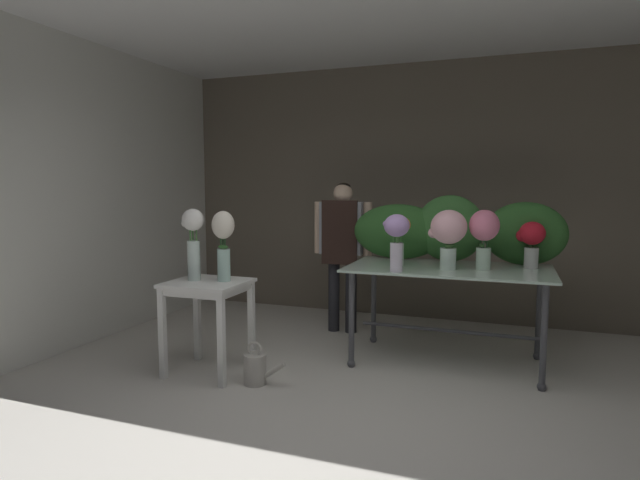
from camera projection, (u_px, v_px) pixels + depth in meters
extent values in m
plane|color=beige|center=(384.00, 361.00, 4.64)|extent=(7.64, 7.64, 0.00)
cube|color=#706656|center=(420.00, 192.00, 6.09)|extent=(5.88, 0.12, 2.95)
cube|color=silver|center=(114.00, 193.00, 5.49)|extent=(0.12, 3.55, 2.95)
cube|color=silver|center=(389.00, 10.00, 4.32)|extent=(6.00, 3.55, 0.12)
cube|color=silver|center=(448.00, 268.00, 4.49)|extent=(1.71, 0.97, 0.02)
cylinder|color=#4C4C51|center=(352.00, 320.00, 4.44)|extent=(0.05, 0.05, 0.83)
sphere|color=#4C4C51|center=(351.00, 363.00, 4.48)|extent=(0.07, 0.07, 0.07)
cylinder|color=#4C4C51|center=(544.00, 337.00, 3.92)|extent=(0.05, 0.05, 0.83)
sphere|color=#4C4C51|center=(542.00, 387.00, 3.96)|extent=(0.07, 0.07, 0.07)
cylinder|color=#4C4C51|center=(374.00, 301.00, 5.15)|extent=(0.05, 0.05, 0.83)
sphere|color=#4C4C51|center=(373.00, 339.00, 5.19)|extent=(0.07, 0.07, 0.07)
cylinder|color=#4C4C51|center=(539.00, 314.00, 4.63)|extent=(0.05, 0.05, 0.83)
sphere|color=#4C4C51|center=(537.00, 356.00, 4.67)|extent=(0.07, 0.07, 0.07)
cylinder|color=#4C4C51|center=(447.00, 331.00, 4.55)|extent=(1.51, 0.03, 0.03)
cube|color=white|center=(207.00, 283.00, 4.28)|extent=(0.62, 0.57, 0.03)
cube|color=white|center=(208.00, 288.00, 4.28)|extent=(0.56, 0.51, 0.06)
cube|color=white|center=(163.00, 334.00, 4.18)|extent=(0.05, 0.05, 0.74)
cube|color=white|center=(221.00, 340.00, 3.99)|extent=(0.05, 0.05, 0.74)
cube|color=white|center=(197.00, 319.00, 4.64)|extent=(0.05, 0.05, 0.74)
cube|color=white|center=(251.00, 324.00, 4.45)|extent=(0.05, 0.05, 0.74)
cylinder|color=#232328|center=(334.00, 292.00, 5.57)|extent=(0.12, 0.12, 0.84)
cylinder|color=#232328|center=(351.00, 293.00, 5.50)|extent=(0.12, 0.12, 0.84)
cube|color=#999EA8|center=(343.00, 228.00, 5.46)|extent=(0.45, 0.22, 0.54)
cube|color=black|center=(339.00, 233.00, 5.36)|extent=(0.38, 0.02, 0.66)
cylinder|color=beige|center=(319.00, 227.00, 5.55)|extent=(0.09, 0.09, 0.55)
cylinder|color=beige|center=(368.00, 229.00, 5.37)|extent=(0.09, 0.09, 0.55)
sphere|color=beige|center=(343.00, 193.00, 5.42)|extent=(0.20, 0.20, 0.20)
ellipsoid|color=black|center=(344.00, 187.00, 5.44)|extent=(0.15, 0.15, 0.09)
ellipsoid|color=#2D6028|center=(398.00, 232.00, 4.98)|extent=(0.88, 0.26, 0.53)
ellipsoid|color=#387033|center=(450.00, 228.00, 4.81)|extent=(0.63, 0.26, 0.62)
ellipsoid|color=#2D6028|center=(525.00, 234.00, 4.59)|extent=(0.71, 0.28, 0.56)
cylinder|color=silver|center=(398.00, 254.00, 4.56)|extent=(0.10, 0.10, 0.20)
cylinder|color=#9EBCB2|center=(398.00, 261.00, 4.56)|extent=(0.09, 0.09, 0.08)
cylinder|color=#387033|center=(401.00, 248.00, 4.54)|extent=(0.01, 0.01, 0.31)
cylinder|color=#387033|center=(399.00, 247.00, 4.57)|extent=(0.01, 0.01, 0.31)
cylinder|color=#387033|center=(396.00, 247.00, 4.56)|extent=(0.01, 0.01, 0.31)
cylinder|color=#387033|center=(398.00, 248.00, 4.54)|extent=(0.01, 0.01, 0.31)
ellipsoid|color=orange|center=(399.00, 225.00, 4.53)|extent=(0.21, 0.21, 0.16)
sphere|color=orange|center=(390.00, 227.00, 4.54)|extent=(0.06, 0.06, 0.06)
sphere|color=orange|center=(407.00, 225.00, 4.48)|extent=(0.05, 0.05, 0.05)
cylinder|color=silver|center=(396.00, 257.00, 4.25)|extent=(0.10, 0.10, 0.24)
cylinder|color=#9EBCB2|center=(396.00, 265.00, 4.25)|extent=(0.10, 0.10, 0.10)
cylinder|color=#477F3D|center=(398.00, 252.00, 4.24)|extent=(0.01, 0.01, 0.31)
cylinder|color=#477F3D|center=(397.00, 251.00, 4.26)|extent=(0.01, 0.01, 0.31)
cylinder|color=#477F3D|center=(393.00, 251.00, 4.24)|extent=(0.01, 0.01, 0.31)
cylinder|color=#477F3D|center=(397.00, 252.00, 4.22)|extent=(0.01, 0.01, 0.31)
ellipsoid|color=#B28ED1|center=(397.00, 226.00, 4.22)|extent=(0.21, 0.21, 0.19)
sphere|color=#B28ED1|center=(386.00, 224.00, 4.27)|extent=(0.05, 0.05, 0.05)
sphere|color=#B28ED1|center=(403.00, 228.00, 4.19)|extent=(0.06, 0.06, 0.06)
cylinder|color=silver|center=(531.00, 258.00, 4.42)|extent=(0.12, 0.12, 0.18)
cylinder|color=#9EBCB2|center=(531.00, 264.00, 4.43)|extent=(0.11, 0.11, 0.07)
cylinder|color=#387033|center=(534.00, 254.00, 4.41)|extent=(0.01, 0.01, 0.23)
cylinder|color=#387033|center=(529.00, 253.00, 4.44)|extent=(0.01, 0.01, 0.23)
cylinder|color=#387033|center=(530.00, 254.00, 4.40)|extent=(0.01, 0.01, 0.23)
ellipsoid|color=red|center=(532.00, 233.00, 4.40)|extent=(0.21, 0.21, 0.20)
sphere|color=red|center=(522.00, 236.00, 4.44)|extent=(0.10, 0.10, 0.10)
cylinder|color=silver|center=(448.00, 259.00, 4.36)|extent=(0.13, 0.13, 0.18)
cylinder|color=#9EBCB2|center=(448.00, 265.00, 4.37)|extent=(0.12, 0.12, 0.08)
cylinder|color=#2D6028|center=(452.00, 253.00, 4.35)|extent=(0.01, 0.01, 0.26)
cylinder|color=#2D6028|center=(447.00, 252.00, 4.38)|extent=(0.01, 0.01, 0.26)
cylinder|color=#2D6028|center=(446.00, 253.00, 4.34)|extent=(0.01, 0.01, 0.26)
ellipsoid|color=#EFB2BC|center=(449.00, 227.00, 4.34)|extent=(0.30, 0.30, 0.29)
sphere|color=#EFB2BC|center=(433.00, 233.00, 4.38)|extent=(0.09, 0.09, 0.09)
sphere|color=#EFB2BC|center=(460.00, 233.00, 4.30)|extent=(0.07, 0.07, 0.07)
ellipsoid|color=#477F3D|center=(449.00, 246.00, 4.34)|extent=(0.09, 0.11, 0.03)
cylinder|color=silver|center=(483.00, 259.00, 4.35)|extent=(0.12, 0.12, 0.19)
cylinder|color=#9EBCB2|center=(483.00, 265.00, 4.36)|extent=(0.11, 0.11, 0.08)
cylinder|color=#28562D|center=(487.00, 252.00, 4.34)|extent=(0.01, 0.01, 0.29)
cylinder|color=#28562D|center=(484.00, 251.00, 4.37)|extent=(0.01, 0.01, 0.29)
cylinder|color=#28562D|center=(480.00, 251.00, 4.36)|extent=(0.01, 0.01, 0.29)
cylinder|color=#28562D|center=(483.00, 252.00, 4.32)|extent=(0.01, 0.01, 0.29)
ellipsoid|color=pink|center=(484.00, 225.00, 4.32)|extent=(0.25, 0.25, 0.26)
sphere|color=pink|center=(474.00, 227.00, 4.35)|extent=(0.07, 0.07, 0.07)
ellipsoid|color=#387033|center=(482.00, 245.00, 4.35)|extent=(0.06, 0.11, 0.03)
cylinder|color=silver|center=(194.00, 261.00, 4.30)|extent=(0.11, 0.11, 0.33)
cylinder|color=#9EBCB2|center=(194.00, 272.00, 4.31)|extent=(0.10, 0.10, 0.14)
cylinder|color=#477F3D|center=(197.00, 253.00, 4.29)|extent=(0.01, 0.01, 0.44)
cylinder|color=#477F3D|center=(193.00, 253.00, 4.31)|extent=(0.01, 0.01, 0.44)
cylinder|color=#477F3D|center=(191.00, 253.00, 4.28)|extent=(0.01, 0.01, 0.44)
ellipsoid|color=white|center=(193.00, 220.00, 4.26)|extent=(0.18, 0.18, 0.18)
sphere|color=white|center=(186.00, 223.00, 4.26)|extent=(0.07, 0.07, 0.07)
sphere|color=white|center=(197.00, 221.00, 4.25)|extent=(0.09, 0.09, 0.09)
cylinder|color=silver|center=(224.00, 265.00, 4.27)|extent=(0.11, 0.11, 0.27)
cylinder|color=#9EBCB2|center=(224.00, 274.00, 4.28)|extent=(0.10, 0.10, 0.11)
cylinder|color=#28562D|center=(225.00, 257.00, 4.26)|extent=(0.01, 0.01, 0.39)
cylinder|color=#28562D|center=(223.00, 256.00, 4.29)|extent=(0.01, 0.01, 0.39)
cylinder|color=#28562D|center=(221.00, 257.00, 4.25)|extent=(0.01, 0.01, 0.39)
ellipsoid|color=silver|center=(223.00, 225.00, 4.24)|extent=(0.19, 0.19, 0.23)
ellipsoid|color=#2D6028|center=(223.00, 247.00, 4.21)|extent=(0.10, 0.05, 0.03)
cylinder|color=#B7B2A8|center=(255.00, 369.00, 4.09)|extent=(0.18, 0.18, 0.24)
cylinder|color=#B7B2A8|center=(275.00, 370.00, 4.03)|extent=(0.18, 0.04, 0.14)
torus|color=#B7B2A8|center=(255.00, 349.00, 4.07)|extent=(0.13, 0.02, 0.13)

